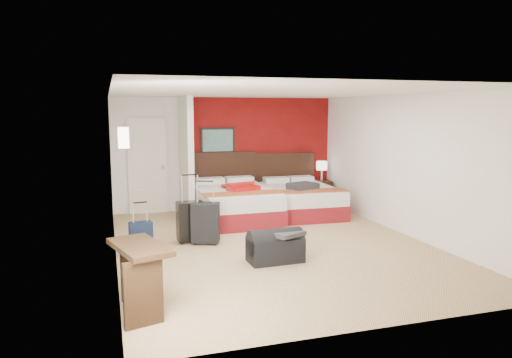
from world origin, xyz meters
name	(u,v)px	position (x,y,z in m)	size (l,w,h in m)	color
ground	(273,245)	(0.00, 0.00, 0.00)	(6.50, 6.50, 0.00)	#D1B080
room_walls	(175,164)	(-1.40, 1.42, 1.26)	(5.02, 6.52, 2.50)	white
red_accent_panel	(258,153)	(0.75, 3.23, 1.25)	(3.50, 0.04, 2.50)	maroon
partition_wall	(186,157)	(-1.00, 2.61, 1.25)	(0.12, 1.20, 2.50)	silver
entry_door	(147,166)	(-1.75, 3.20, 1.02)	(0.82, 0.06, 2.05)	silver
bed_left	(235,204)	(-0.13, 2.01, 0.32)	(1.50, 2.14, 0.64)	white
bed_right	(301,201)	(1.38, 2.11, 0.29)	(1.37, 1.96, 0.59)	white
red_suitcase_open	(241,187)	(-0.03, 1.91, 0.69)	(0.58, 0.80, 0.10)	#AA100E
jacket_bundle	(303,186)	(1.28, 1.81, 0.65)	(0.55, 0.44, 0.13)	#323236
nightstand	(321,193)	(2.20, 2.86, 0.29)	(0.42, 0.42, 0.59)	black
table_lamp	(322,171)	(2.20, 2.86, 0.81)	(0.26, 0.26, 0.46)	white
suitcase_black	(190,223)	(-1.27, 0.59, 0.33)	(0.44, 0.28, 0.66)	black
suitcase_charcoal	(206,224)	(-1.05, 0.41, 0.33)	(0.45, 0.28, 0.66)	black
suitcase_navy	(141,239)	(-2.12, 0.11, 0.24)	(0.35, 0.21, 0.48)	black
duffel_bag	(275,248)	(-0.26, -0.85, 0.20)	(0.79, 0.42, 0.40)	black
jacket_draped	(286,233)	(-0.11, -0.90, 0.43)	(0.46, 0.39, 0.06)	#35363A
desk	(141,278)	(-2.27, -2.09, 0.38)	(0.46, 0.92, 0.77)	black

